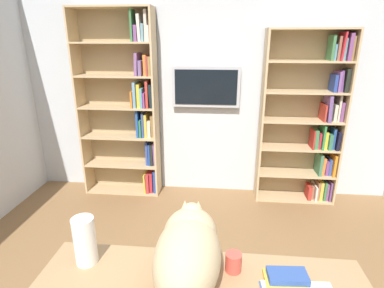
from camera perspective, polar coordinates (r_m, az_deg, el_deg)
wall_back at (r=3.67m, az=3.17°, el=11.11°), size 4.52×0.06×2.70m
bookshelf_left at (r=3.72m, az=21.29°, el=3.91°), size 0.91×0.28×1.97m
bookshelf_right at (r=3.72m, az=-11.92°, el=6.94°), size 0.93×0.28×2.19m
wall_mounted_tv at (r=3.59m, az=2.62°, el=10.63°), size 0.79×0.07×0.47m
cat at (r=1.49m, az=-0.70°, el=-19.09°), size 0.32×0.69×0.33m
paper_towel_roll at (r=1.69m, az=-19.44°, el=-16.71°), size 0.11×0.11×0.25m
coffee_mug at (r=1.61m, az=7.75°, el=-21.08°), size 0.08×0.08×0.10m
desk_book_stack at (r=1.61m, az=17.19°, el=-22.90°), size 0.20×0.13×0.05m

